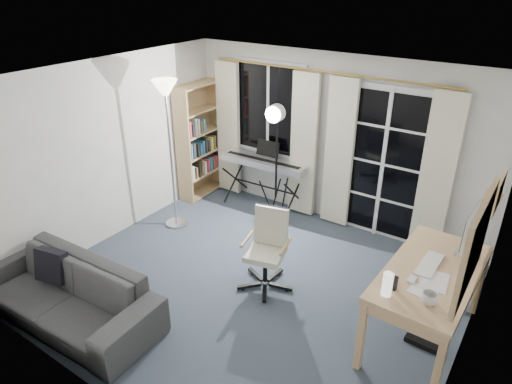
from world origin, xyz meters
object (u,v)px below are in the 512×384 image
torchiere_lamp (167,111)px  monitor (472,227)px  sofa (63,285)px  mug (430,297)px  bookshelf (198,143)px  studio_light (275,128)px  office_chair (269,241)px  desk (431,279)px  keyboard_piano (264,163)px

torchiere_lamp → monitor: torchiere_lamp is taller
monitor → sofa: size_ratio=0.28×
monitor → mug: size_ratio=4.40×
bookshelf → mug: (4.10, -1.81, 0.03)m
studio_light → mug: size_ratio=13.40×
studio_light → office_chair: (0.68, -1.20, -0.90)m
desk → monitor: 0.64m
keyboard_piano → mug: 3.52m
sofa → mug: bearing=19.0°
torchiere_lamp → studio_light: 1.44m
desk → bookshelf: bearing=164.0°
torchiere_lamp → mug: bearing=-12.2°
desk → sofa: (-3.18, -1.80, -0.30)m
torchiere_lamp → monitor: size_ratio=3.54×
mug → keyboard_piano: bearing=146.5°
bookshelf → keyboard_piano: 1.18m
mug → monitor: bearing=84.2°
studio_light → monitor: 2.75m
bookshelf → desk: 4.21m
keyboard_piano → office_chair: keyboard_piano is taller
office_chair → sofa: bearing=-142.9°
keyboard_piano → studio_light: (0.38, -0.31, 0.70)m
office_chair → studio_light: bearing=105.8°
studio_light → mug: studio_light is taller
desk → sofa: bearing=-148.4°
torchiere_lamp → desk: bearing=-4.8°
torchiere_lamp → desk: size_ratio=1.34×
bookshelf → desk: bookshelf is taller
monitor → studio_light: bearing=167.7°
bookshelf → monitor: (4.20, -0.86, 0.27)m
studio_light → mug: (2.55, -1.63, -0.56)m
keyboard_piano → studio_light: bearing=-41.5°
bookshelf → desk: bearing=-19.6°
office_chair → desk: 1.78m
studio_light → bookshelf: bearing=169.6°
torchiere_lamp → studio_light: bearing=35.8°
studio_light → mug: bearing=-36.4°
bookshelf → desk: (4.00, -1.31, -0.14)m
bookshelf → torchiere_lamp: 1.36m
office_chair → desk: bearing=-11.5°
torchiere_lamp → mug: 3.87m
keyboard_piano → monitor: monitor is taller
office_chair → sofa: (-1.41, -1.73, -0.14)m
monitor → keyboard_piano: bearing=163.9°
keyboard_piano → desk: bearing=-29.0°
keyboard_piano → torchiere_lamp: bearing=-126.1°
studio_light → office_chair: bearing=-64.3°
desk → mug: (0.10, -0.50, 0.17)m
studio_light → monitor: studio_light is taller
keyboard_piano → desk: keyboard_piano is taller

